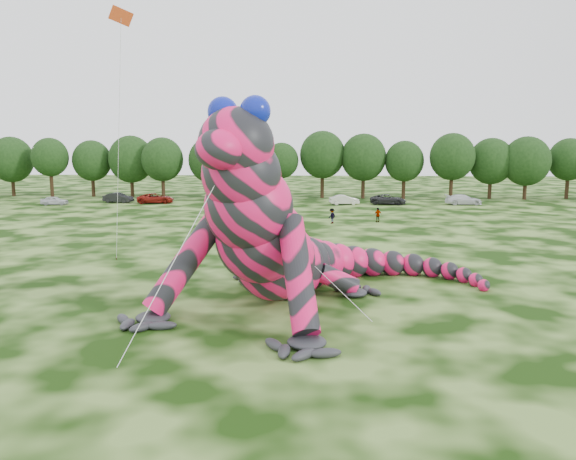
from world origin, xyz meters
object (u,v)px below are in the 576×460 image
at_px(tree_2, 12,166).
at_px(spectator_5, 242,234).
at_px(car_1, 118,198).
at_px(spectator_2, 332,216).
at_px(inflatable_gecko, 287,202).
at_px(tree_13, 452,166).
at_px(tree_6, 163,168).
at_px(tree_11, 363,166).
at_px(tree_15, 526,168).
at_px(tree_5, 131,166).
at_px(car_5, 344,200).
at_px(tree_16, 568,169).
at_px(car_0, 54,201).
at_px(car_6, 388,199).
at_px(car_3, 235,201).
at_px(tree_4, 92,169).
at_px(car_7, 463,200).
at_px(car_2, 156,198).
at_px(spectator_3, 378,215).
at_px(tree_8, 248,170).
at_px(tree_10, 322,165).
at_px(tree_9, 282,171).
at_px(tree_3, 51,168).
at_px(car_4, 275,200).
at_px(spectator_1, 208,226).
at_px(tree_7, 210,168).
at_px(flying_kite, 121,37).
at_px(tree_14, 491,168).
at_px(tree_12, 404,170).

distance_m(tree_2, spectator_5, 60.14).
bearing_deg(car_1, spectator_2, -113.11).
bearing_deg(inflatable_gecko, tree_2, 151.46).
bearing_deg(tree_13, tree_6, -179.43).
xyz_separation_m(inflatable_gecko, tree_11, (8.58, 57.61, -0.36)).
relative_size(inflatable_gecko, tree_15, 2.24).
distance_m(tree_5, tree_15, 61.60).
distance_m(car_1, car_5, 32.76).
bearing_deg(tree_16, inflatable_gecko, -124.40).
bearing_deg(spectator_5, tree_6, -16.54).
relative_size(car_0, car_6, 0.72).
relative_size(tree_11, car_3, 1.98).
height_order(tree_4, car_7, tree_4).
relative_size(car_2, spectator_3, 3.23).
xyz_separation_m(tree_8, tree_10, (11.61, 1.59, 0.78)).
relative_size(tree_4, car_6, 1.78).
distance_m(tree_9, car_1, 24.84).
relative_size(tree_13, tree_16, 1.08).
height_order(tree_3, tree_15, tree_15).
distance_m(tree_13, car_6, 13.63).
bearing_deg(tree_4, car_1, -50.84).
xyz_separation_m(car_4, car_5, (9.67, 1.09, -0.07)).
bearing_deg(car_1, spectator_1, -136.45).
height_order(tree_7, car_7, tree_7).
distance_m(flying_kite, car_0, 48.60).
distance_m(tree_2, tree_15, 81.50).
height_order(flying_kite, tree_9, flying_kite).
relative_size(tree_13, car_6, 1.99).
bearing_deg(flying_kite, car_6, 62.20).
xyz_separation_m(tree_14, car_2, (-50.06, -9.55, -3.98)).
height_order(tree_4, car_3, tree_4).
distance_m(tree_9, tree_13, 26.08).
distance_m(tree_15, car_7, 14.49).
xyz_separation_m(tree_2, tree_5, (19.89, -0.33, 0.08)).
xyz_separation_m(tree_9, spectator_2, (7.28, -27.30, -3.52)).
xyz_separation_m(tree_4, tree_16, (75.09, 0.66, 0.16)).
bearing_deg(spectator_2, car_2, -88.84).
distance_m(tree_14, spectator_5, 53.22).
relative_size(tree_6, spectator_5, 5.57).
xyz_separation_m(tree_4, tree_8, (25.42, -1.73, -0.06)).
height_order(tree_10, car_4, tree_10).
distance_m(tree_10, tree_12, 12.67).
relative_size(tree_7, car_2, 1.82).
bearing_deg(spectator_3, tree_6, -59.12).
distance_m(tree_16, car_5, 36.74).
distance_m(tree_3, car_1, 15.84).
height_order(inflatable_gecko, tree_16, inflatable_gecko).
xyz_separation_m(tree_12, spectator_2, (-11.66, -27.70, -3.66)).
bearing_deg(spectator_3, tree_9, -84.42).
relative_size(tree_12, spectator_1, 5.28).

